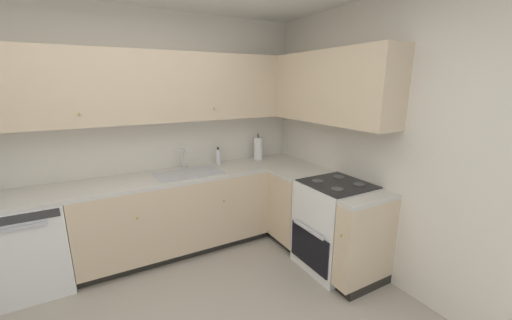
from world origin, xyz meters
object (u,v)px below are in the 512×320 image
at_px(soap_bottle, 218,157).
at_px(paper_towel_roll, 258,149).
at_px(dishwasher, 33,244).
at_px(oven_range, 335,225).

height_order(soap_bottle, paper_towel_roll, paper_towel_roll).
height_order(dishwasher, soap_bottle, soap_bottle).
height_order(oven_range, soap_bottle, soap_bottle).
bearing_deg(soap_bottle, oven_range, -59.81).
xyz_separation_m(oven_range, paper_towel_roll, (-0.19, 1.25, 0.58)).
distance_m(soap_bottle, paper_towel_roll, 0.55).
relative_size(oven_range, paper_towel_roll, 3.01).
relative_size(dishwasher, paper_towel_roll, 2.48).
height_order(dishwasher, paper_towel_roll, paper_towel_roll).
distance_m(oven_range, paper_towel_roll, 1.39).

